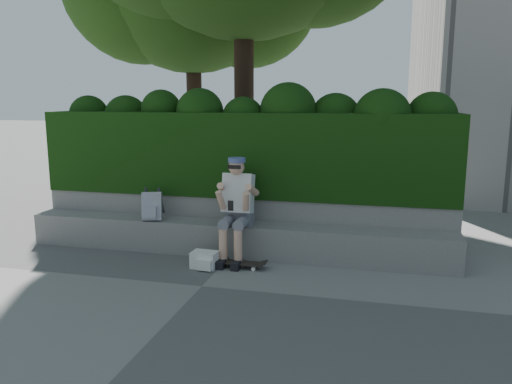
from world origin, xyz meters
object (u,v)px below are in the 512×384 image
(backpack_plaid, at_px, (152,206))
(backpack_ground, at_px, (205,260))
(person, at_px, (237,205))
(skateboard, at_px, (236,263))

(backpack_plaid, distance_m, backpack_ground, 1.22)
(person, bearing_deg, skateboard, -76.60)
(person, relative_size, skateboard, 1.93)
(skateboard, relative_size, backpack_ground, 2.20)
(person, bearing_deg, backpack_ground, -125.42)
(person, height_order, skateboard, person)
(skateboard, height_order, backpack_ground, backpack_ground)
(backpack_plaid, bearing_deg, backpack_ground, -46.55)
(person, distance_m, backpack_ground, 0.84)
(person, xyz_separation_m, backpack_ground, (-0.31, -0.44, -0.65))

